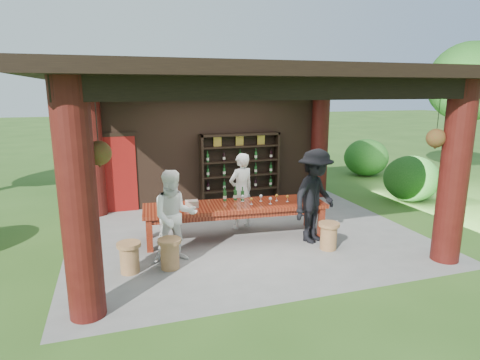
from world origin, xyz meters
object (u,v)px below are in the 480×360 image
object	(u,v)px
stool_near_right	(329,235)
host	(241,191)
wine_shelf	(240,169)
stool_far_left	(129,257)
guest_woman	(174,216)
napkin_basket	(192,204)
stool_near_left	(170,253)
guest_man	(315,196)
tasting_table	(235,209)

from	to	relation	value
stool_near_right	host	bearing A→B (deg)	125.68
wine_shelf	host	bearing A→B (deg)	-107.01
stool_far_left	guest_woman	size ratio (longest dim) A/B	0.32
guest_woman	napkin_basket	size ratio (longest dim) A/B	6.63
wine_shelf	stool_near_left	size ratio (longest dim) A/B	4.06
stool_near_left	guest_man	size ratio (longest dim) A/B	0.28
stool_near_left	guest_woman	xyz separation A→B (m)	(0.15, 0.32, 0.57)
stool_far_left	host	bearing A→B (deg)	32.72
host	stool_far_left	bearing A→B (deg)	14.34
host	stool_near_right	bearing A→B (deg)	107.30
stool_far_left	guest_woman	xyz separation A→B (m)	(0.84, 0.27, 0.57)
stool_near_left	guest_man	xyz separation A→B (m)	(3.07, 0.42, 0.69)
guest_man	host	bearing A→B (deg)	103.95
wine_shelf	host	distance (m)	2.06
stool_near_right	guest_man	bearing A→B (deg)	99.19
tasting_table	stool_far_left	xyz separation A→B (m)	(-2.25, -1.07, -0.35)
stool_far_left	guest_man	distance (m)	3.84
stool_far_left	stool_near_right	bearing A→B (deg)	-1.68
stool_near_left	stool_near_right	size ratio (longest dim) A/B	1.01
stool_far_left	napkin_basket	bearing A→B (deg)	40.23
stool_far_left	guest_man	xyz separation A→B (m)	(3.76, 0.38, 0.69)
wine_shelf	stool_far_left	bearing A→B (deg)	-131.25
wine_shelf	stool_near_right	world-z (taller)	wine_shelf
stool_near_right	tasting_table	bearing A→B (deg)	143.44
wine_shelf	stool_far_left	distance (m)	4.87
stool_near_right	host	xyz separation A→B (m)	(-1.27, 1.77, 0.58)
tasting_table	guest_man	distance (m)	1.69
wine_shelf	tasting_table	size ratio (longest dim) A/B	0.57
guest_woman	napkin_basket	distance (m)	0.98
wine_shelf	host	world-z (taller)	wine_shelf
stool_near_left	stool_near_right	distance (m)	3.15
stool_near_right	napkin_basket	world-z (taller)	napkin_basket
tasting_table	stool_far_left	bearing A→B (deg)	-154.68
stool_near_right	host	distance (m)	2.25
stool_far_left	guest_woman	world-z (taller)	guest_woman
stool_near_right	stool_far_left	world-z (taller)	same
host	guest_man	size ratio (longest dim) A/B	0.89
stool_near_right	napkin_basket	distance (m)	2.85
guest_woman	napkin_basket	world-z (taller)	guest_woman
stool_near_left	host	bearing A→B (deg)	42.07
tasting_table	stool_near_left	size ratio (longest dim) A/B	7.12
tasting_table	stool_near_right	bearing A→B (deg)	-36.56
stool_near_left	stool_far_left	xyz separation A→B (m)	(-0.69, 0.04, -0.00)
stool_far_left	napkin_basket	xyz separation A→B (m)	(1.33, 1.12, 0.53)
napkin_basket	stool_far_left	bearing A→B (deg)	-139.77
stool_near_right	host	world-z (taller)	host
host	guest_woman	size ratio (longest dim) A/B	1.01
host	guest_man	world-z (taller)	guest_man
tasting_table	host	size ratio (longest dim) A/B	2.25
wine_shelf	tasting_table	distance (m)	2.74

